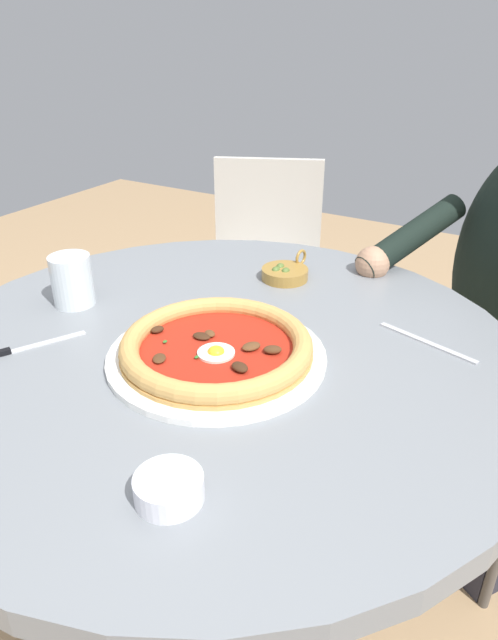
{
  "coord_description": "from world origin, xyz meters",
  "views": [
    {
      "loc": [
        -0.65,
        -0.44,
        1.21
      ],
      "look_at": [
        0.04,
        -0.04,
        0.79
      ],
      "focal_mm": 31.9,
      "sensor_mm": 36.0,
      "label": 1
    }
  ],
  "objects_px": {
    "ramekin_capers": "(169,487)",
    "steak_knife": "(1,353)",
    "olive_pan": "(285,273)",
    "fork_utensil": "(427,342)",
    "water_glass": "(73,284)",
    "dining_table": "(219,422)",
    "cafe_chair_spare_near": "(265,267)",
    "pizza_on_plate": "(217,348)"
  },
  "relations": [
    {
      "from": "pizza_on_plate",
      "to": "olive_pan",
      "type": "relative_size",
      "value": 2.83
    },
    {
      "from": "olive_pan",
      "to": "cafe_chair_spare_near",
      "type": "height_order",
      "value": "cafe_chair_spare_near"
    },
    {
      "from": "olive_pan",
      "to": "fork_utensil",
      "type": "bearing_deg",
      "value": -109.67
    },
    {
      "from": "dining_table",
      "to": "pizza_on_plate",
      "type": "height_order",
      "value": "pizza_on_plate"
    },
    {
      "from": "pizza_on_plate",
      "to": "dining_table",
      "type": "bearing_deg",
      "value": 33.9
    },
    {
      "from": "olive_pan",
      "to": "cafe_chair_spare_near",
      "type": "xyz_separation_m",
      "value": [
        0.54,
        0.34,
        -0.25
      ]
    },
    {
      "from": "pizza_on_plate",
      "to": "ramekin_capers",
      "type": "xyz_separation_m",
      "value": [
        -0.26,
        -0.11,
        -0.0
      ]
    },
    {
      "from": "olive_pan",
      "to": "water_glass",
      "type": "bearing_deg",
      "value": 136.81
    },
    {
      "from": "pizza_on_plate",
      "to": "fork_utensil",
      "type": "bearing_deg",
      "value": -51.26
    },
    {
      "from": "ramekin_capers",
      "to": "olive_pan",
      "type": "relative_size",
      "value": 0.65
    },
    {
      "from": "fork_utensil",
      "to": "steak_knife",
      "type": "bearing_deg",
      "value": 123.75
    },
    {
      "from": "pizza_on_plate",
      "to": "olive_pan",
      "type": "xyz_separation_m",
      "value": [
        0.32,
        0.05,
        -0.01
      ]
    },
    {
      "from": "dining_table",
      "to": "olive_pan",
      "type": "bearing_deg",
      "value": 5.31
    },
    {
      "from": "water_glass",
      "to": "steak_knife",
      "type": "distance_m",
      "value": 0.2
    },
    {
      "from": "ramekin_capers",
      "to": "olive_pan",
      "type": "xyz_separation_m",
      "value": [
        0.59,
        0.16,
        -0.0
      ]
    },
    {
      "from": "olive_pan",
      "to": "steak_knife",
      "type": "bearing_deg",
      "value": 153.43
    },
    {
      "from": "dining_table",
      "to": "water_glass",
      "type": "bearing_deg",
      "value": 91.38
    },
    {
      "from": "pizza_on_plate",
      "to": "olive_pan",
      "type": "bearing_deg",
      "value": 8.93
    },
    {
      "from": "olive_pan",
      "to": "fork_utensil",
      "type": "relative_size",
      "value": 0.7
    },
    {
      "from": "dining_table",
      "to": "steak_knife",
      "type": "bearing_deg",
      "value": 126.15
    },
    {
      "from": "water_glass",
      "to": "olive_pan",
      "type": "height_order",
      "value": "water_glass"
    },
    {
      "from": "dining_table",
      "to": "ramekin_capers",
      "type": "bearing_deg",
      "value": -155.38
    },
    {
      "from": "pizza_on_plate",
      "to": "olive_pan",
      "type": "height_order",
      "value": "olive_pan"
    },
    {
      "from": "pizza_on_plate",
      "to": "water_glass",
      "type": "xyz_separation_m",
      "value": [
        0.03,
        0.33,
        0.02
      ]
    },
    {
      "from": "water_glass",
      "to": "olive_pan",
      "type": "xyz_separation_m",
      "value": [
        0.29,
        -0.28,
        -0.03
      ]
    },
    {
      "from": "pizza_on_plate",
      "to": "water_glass",
      "type": "bearing_deg",
      "value": 85.01
    },
    {
      "from": "dining_table",
      "to": "pizza_on_plate",
      "type": "bearing_deg",
      "value": -146.1
    },
    {
      "from": "dining_table",
      "to": "ramekin_capers",
      "type": "relative_size",
      "value": 12.84
    },
    {
      "from": "pizza_on_plate",
      "to": "fork_utensil",
      "type": "distance_m",
      "value": 0.34
    },
    {
      "from": "pizza_on_plate",
      "to": "fork_utensil",
      "type": "relative_size",
      "value": 1.98
    },
    {
      "from": "steak_knife",
      "to": "olive_pan",
      "type": "height_order",
      "value": "olive_pan"
    },
    {
      "from": "dining_table",
      "to": "ramekin_capers",
      "type": "distance_m",
      "value": 0.37
    },
    {
      "from": "ramekin_capers",
      "to": "steak_knife",
      "type": "bearing_deg",
      "value": 75.59
    },
    {
      "from": "steak_knife",
      "to": "ramekin_capers",
      "type": "height_order",
      "value": "ramekin_capers"
    },
    {
      "from": "steak_knife",
      "to": "ramekin_capers",
      "type": "relative_size",
      "value": 2.43
    },
    {
      "from": "cafe_chair_spare_near",
      "to": "steak_knife",
      "type": "bearing_deg",
      "value": -174.31
    },
    {
      "from": "dining_table",
      "to": "cafe_chair_spare_near",
      "type": "bearing_deg",
      "value": 24.12
    },
    {
      "from": "dining_table",
      "to": "cafe_chair_spare_near",
      "type": "distance_m",
      "value": 0.91
    },
    {
      "from": "dining_table",
      "to": "pizza_on_plate",
      "type": "relative_size",
      "value": 2.93
    },
    {
      "from": "steak_knife",
      "to": "dining_table",
      "type": "bearing_deg",
      "value": -53.85
    },
    {
      "from": "water_glass",
      "to": "dining_table",
      "type": "bearing_deg",
      "value": -88.62
    },
    {
      "from": "water_glass",
      "to": "olive_pan",
      "type": "bearing_deg",
      "value": -43.19
    }
  ]
}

